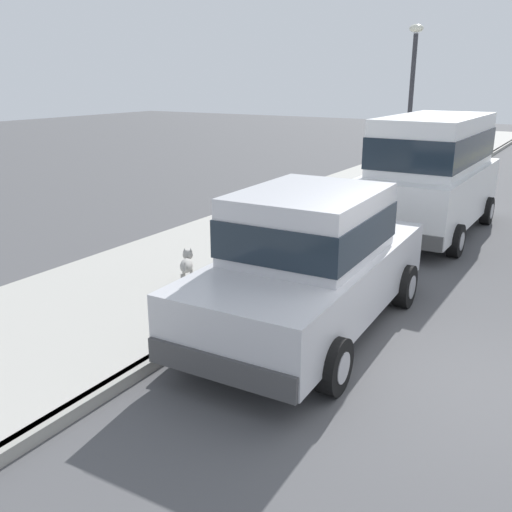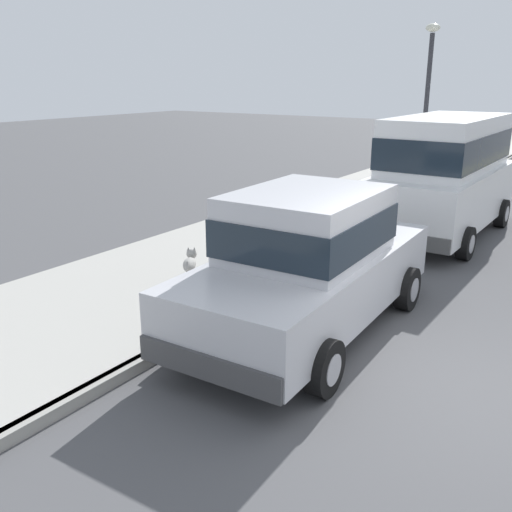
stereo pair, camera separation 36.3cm
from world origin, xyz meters
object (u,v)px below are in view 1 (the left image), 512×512
object	(u,v)px
car_silver_sedan	(311,260)
dog_grey	(187,264)
car_white_van	(432,170)
street_lamp	(411,92)

from	to	relation	value
car_silver_sedan	dog_grey	size ratio (longest dim) A/B	7.04
car_silver_sedan	dog_grey	world-z (taller)	car_silver_sedan
dog_grey	car_white_van	bearing A→B (deg)	66.96
car_white_van	dog_grey	bearing A→B (deg)	-113.04
street_lamp	car_white_van	bearing A→B (deg)	-63.42
car_silver_sedan	street_lamp	xyz separation A→B (m)	(-1.45, 8.76, 1.92)
car_white_van	dog_grey	world-z (taller)	car_white_van
car_silver_sedan	street_lamp	distance (m)	9.09
car_silver_sedan	street_lamp	world-z (taller)	street_lamp
car_white_van	street_lamp	distance (m)	3.57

